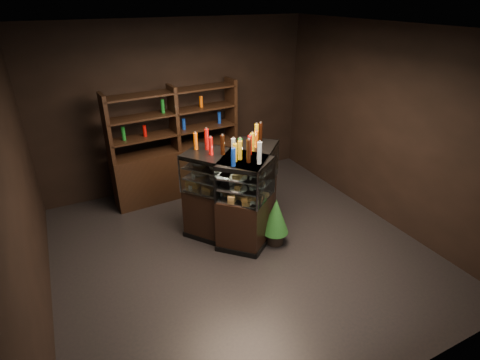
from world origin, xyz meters
name	(u,v)px	position (x,y,z in m)	size (l,w,h in m)	color
ground	(240,250)	(0.00, 0.00, 0.00)	(5.00, 5.00, 0.00)	black
room_shell	(240,122)	(0.00, 0.00, 1.94)	(5.02, 5.02, 3.01)	black
display_case	(238,209)	(0.15, 0.37, 0.46)	(1.61, 1.37, 1.36)	black
food_display	(238,174)	(0.15, 0.37, 1.03)	(1.22, 1.01, 0.42)	#D48A4C
bottles_top	(238,144)	(0.15, 0.37, 1.49)	(1.05, 0.87, 0.30)	yellow
potted_conifer	(276,215)	(0.55, -0.07, 0.48)	(0.39, 0.39, 0.83)	black
back_shelving	(177,163)	(-0.23, 2.05, 0.61)	(2.31, 0.57, 2.00)	black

